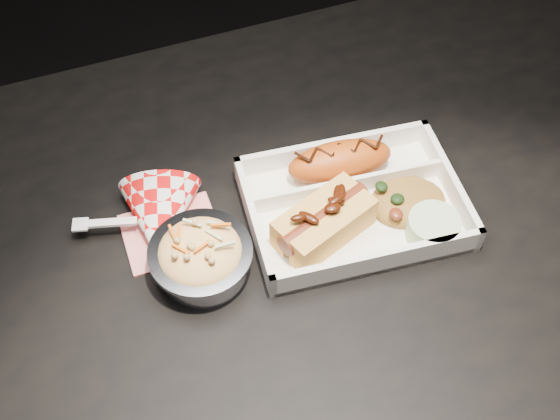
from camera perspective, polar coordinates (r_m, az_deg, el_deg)
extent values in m
cube|color=black|center=(0.83, 2.90, -3.33)|extent=(1.20, 0.80, 0.03)
cylinder|color=black|center=(1.51, 16.70, 5.48)|extent=(0.05, 0.05, 0.72)
cube|color=white|center=(0.84, 5.93, -0.07)|extent=(0.27, 0.21, 0.01)
cube|color=white|center=(0.88, 4.26, 4.83)|extent=(0.25, 0.03, 0.04)
cube|color=white|center=(0.79, 7.98, -4.26)|extent=(0.25, 0.03, 0.04)
cube|color=white|center=(0.81, -2.11, -1.18)|extent=(0.03, 0.18, 0.04)
cube|color=white|center=(0.87, 13.56, 2.14)|extent=(0.03, 0.18, 0.04)
cube|color=white|center=(0.85, 5.47, 1.77)|extent=(0.23, 0.03, 0.03)
ellipsoid|color=#BD4D12|center=(0.86, 4.89, 4.00)|extent=(0.14, 0.07, 0.05)
cube|color=#E8AA4F|center=(0.79, 4.42, -1.79)|extent=(0.12, 0.06, 0.04)
cube|color=#E8AA4F|center=(0.81, 2.77, -0.30)|extent=(0.12, 0.06, 0.04)
cylinder|color=maroon|center=(0.79, 3.62, -0.66)|extent=(0.12, 0.07, 0.03)
ellipsoid|color=#A3712F|center=(0.84, 10.44, 1.12)|extent=(0.10, 0.09, 0.03)
cylinder|color=#BBDCA6|center=(0.82, 12.31, -1.46)|extent=(0.06, 0.06, 0.03)
cylinder|color=silver|center=(0.79, -6.38, -4.17)|extent=(0.10, 0.10, 0.04)
cylinder|color=silver|center=(0.77, -6.51, -3.42)|extent=(0.12, 0.12, 0.01)
ellipsoid|color=beige|center=(0.77, -6.51, -3.42)|extent=(0.09, 0.09, 0.04)
cube|color=red|center=(0.83, -8.82, -1.84)|extent=(0.11, 0.09, 0.00)
cone|color=red|center=(0.83, -9.80, -0.88)|extent=(0.13, 0.13, 0.10)
cube|color=white|center=(0.83, -13.58, -1.00)|extent=(0.06, 0.03, 0.00)
cube|color=white|center=(0.84, -15.92, -1.16)|extent=(0.02, 0.02, 0.00)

